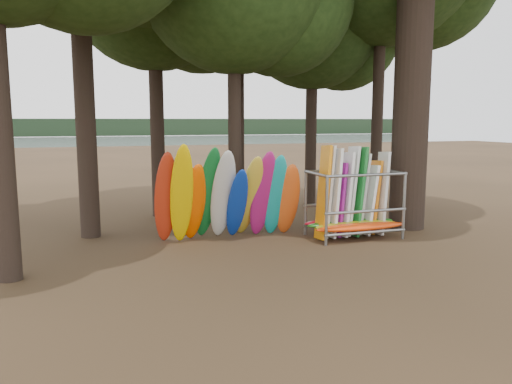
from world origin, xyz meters
name	(u,v)px	position (x,y,z in m)	size (l,w,h in m)	color
ground	(295,245)	(0.00, 0.00, 0.00)	(120.00, 120.00, 0.00)	#47331E
lake	(132,146)	(0.00, 60.00, 0.00)	(160.00, 160.00, 0.00)	gray
far_shore	(115,127)	(0.00, 110.00, 2.00)	(160.00, 4.00, 4.00)	black
oak_3	(313,17)	(3.32, 6.24, 7.85)	(6.82, 6.82, 10.85)	black
kayak_row	(230,197)	(-1.65, 1.15, 1.33)	(4.59, 1.94, 3.13)	#B32812
storage_rack	(353,206)	(2.12, 0.36, 1.00)	(3.06, 1.50, 2.91)	gray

